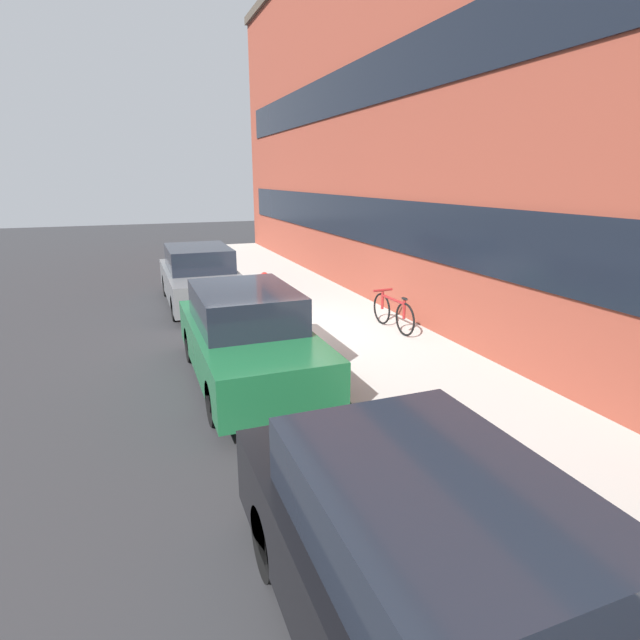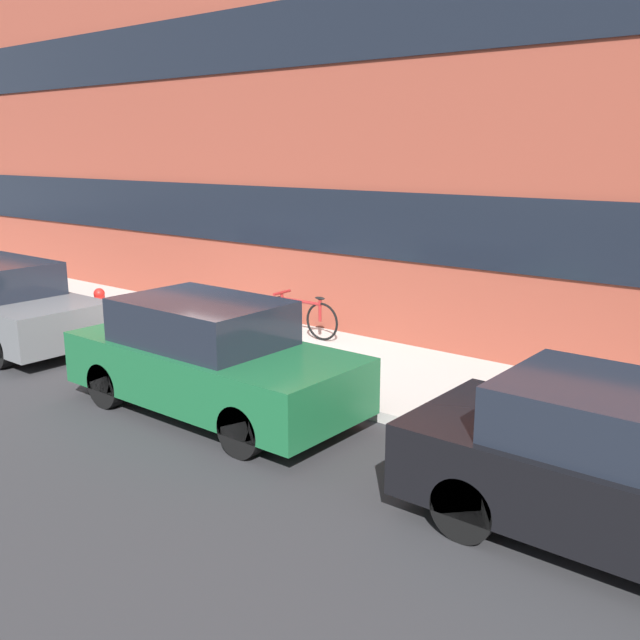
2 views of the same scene
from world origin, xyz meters
name	(u,v)px [view 1 (image 1 of 2)]	position (x,y,z in m)	size (l,w,h in m)	color
ground_plane	(281,340)	(0.00, 0.00, 0.00)	(56.00, 56.00, 0.00)	#2B2B2D
sidewalk_strip	(348,329)	(0.00, 1.44, 0.07)	(28.00, 2.88, 0.15)	#B2AFA8
rowhouse_facade	(440,89)	(0.00, 3.32, 4.78)	(28.00, 1.02, 9.54)	brown
parked_car_grey	(200,277)	(-3.55, -1.05, 0.71)	(4.21, 1.69, 1.45)	slate
parked_car_green	(248,337)	(1.76, -1.05, 0.72)	(4.03, 1.66, 1.47)	#195B33
parked_car_black	(440,587)	(7.00, -1.05, 0.70)	(4.07, 1.68, 1.41)	black
fire_hydrant	(265,286)	(-2.74, 0.40, 0.51)	(0.49, 0.27, 0.73)	red
bicycle	(393,311)	(0.54, 2.19, 0.52)	(1.55, 0.44, 0.75)	black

